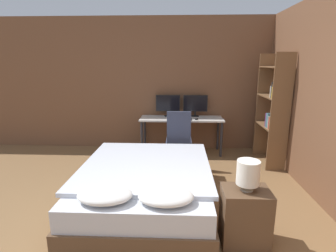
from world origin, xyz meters
TOP-DOWN VIEW (x-y plane):
  - wall_back at (0.00, 3.79)m, footprint 12.00×0.06m
  - wall_side_right at (2.08, 1.50)m, footprint 0.06×12.00m
  - bed at (-0.20, 1.39)m, footprint 1.64×2.05m
  - nightstand at (0.89, 0.68)m, footprint 0.46×0.36m
  - bedside_lamp at (0.89, 0.68)m, footprint 0.22×0.22m
  - desk at (0.27, 3.44)m, footprint 1.65×0.55m
  - monitor_left at (-0.01, 3.62)m, footprint 0.49×0.16m
  - monitor_right at (0.55, 3.62)m, footprint 0.49×0.16m
  - keyboard at (0.27, 3.27)m, footprint 0.39×0.13m
  - computer_mouse at (0.56, 3.27)m, footprint 0.07×0.05m
  - office_chair at (0.22, 2.78)m, footprint 0.52×0.52m
  - bookshelf at (1.87, 2.89)m, footprint 0.32×0.84m

SIDE VIEW (x-z plane):
  - bed at x=-0.20m, z-range -0.04..0.55m
  - nightstand at x=0.89m, z-range 0.00..0.58m
  - office_chair at x=0.22m, z-range -0.11..0.89m
  - desk at x=0.27m, z-range 0.27..0.99m
  - keyboard at x=0.27m, z-range 0.72..0.74m
  - computer_mouse at x=0.56m, z-range 0.72..0.76m
  - bedside_lamp at x=0.89m, z-range 0.61..0.92m
  - monitor_left at x=-0.01m, z-range 0.75..1.19m
  - monitor_right at x=0.55m, z-range 0.75..1.19m
  - bookshelf at x=1.87m, z-range 0.07..2.03m
  - wall_back at x=0.00m, z-range 0.00..2.70m
  - wall_side_right at x=2.08m, z-range 0.00..2.70m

